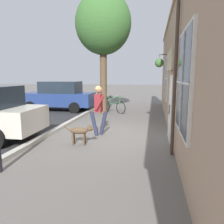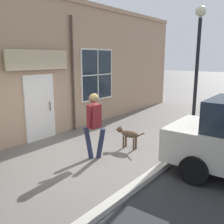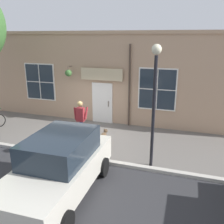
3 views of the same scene
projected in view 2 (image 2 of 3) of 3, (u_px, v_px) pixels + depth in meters
ground_plane at (82, 158)px, 6.67m from camera, size 90.00×90.00×0.00m
storefront_facade at (26, 68)px, 7.59m from camera, size 0.95×18.00×4.63m
pedestrian_walking at (94, 120)px, 6.44m from camera, size 0.59×0.54×1.74m
dog_on_leash at (128, 134)px, 7.30m from camera, size 0.98×0.27×0.63m
street_lamp at (198, 53)px, 7.80m from camera, size 0.32×0.32×4.14m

